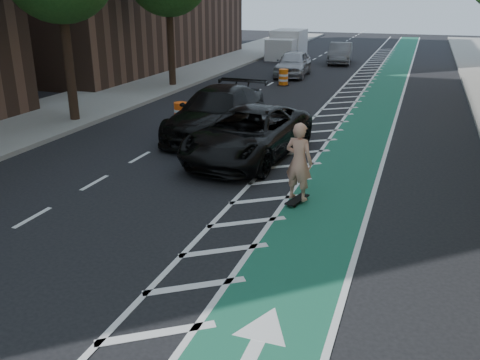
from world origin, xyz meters
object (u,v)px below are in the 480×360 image
at_px(suv_near, 249,133).
at_px(suv_far, 217,112).
at_px(barrel_a, 181,114).
at_px(skateboarder, 299,162).

distance_m(suv_near, suv_far, 2.85).
height_order(suv_near, barrel_a, suv_near).
bearing_deg(barrel_a, suv_near, -38.66).
distance_m(suv_near, barrel_a, 4.88).
height_order(skateboarder, suv_near, skateboarder).
relative_size(suv_near, barrel_a, 6.29).
bearing_deg(skateboarder, suv_far, -35.68).
bearing_deg(barrel_a, skateboarder, -45.12).
relative_size(skateboarder, suv_near, 0.35).
relative_size(skateboarder, suv_far, 0.33).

